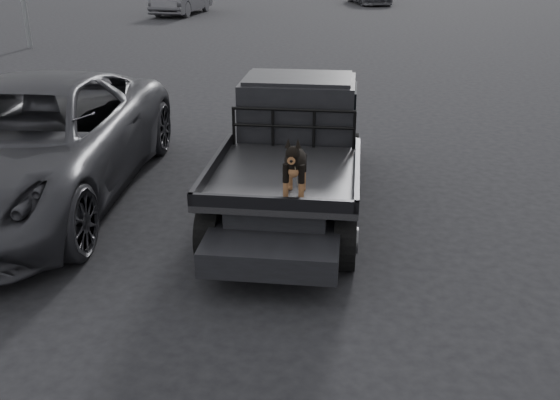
# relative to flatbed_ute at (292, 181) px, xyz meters

# --- Properties ---
(ground) EXTENTS (120.00, 120.00, 0.00)m
(ground) POSITION_rel_flatbed_ute_xyz_m (0.35, -1.96, -0.46)
(ground) COLOR black
(ground) RESTS_ON ground
(flatbed_ute) EXTENTS (2.00, 5.40, 0.92)m
(flatbed_ute) POSITION_rel_flatbed_ute_xyz_m (0.00, 0.00, 0.00)
(flatbed_ute) COLOR black
(flatbed_ute) RESTS_ON ground
(ute_cab) EXTENTS (1.72, 1.30, 0.88)m
(ute_cab) POSITION_rel_flatbed_ute_xyz_m (-0.00, 0.95, 0.90)
(ute_cab) COLOR black
(ute_cab) RESTS_ON flatbed_ute
(headache_rack) EXTENTS (1.80, 0.08, 0.55)m
(headache_rack) POSITION_rel_flatbed_ute_xyz_m (-0.00, 0.20, 0.74)
(headache_rack) COLOR black
(headache_rack) RESTS_ON flatbed_ute
(dog) EXTENTS (0.32, 0.60, 0.74)m
(dog) POSITION_rel_flatbed_ute_xyz_m (0.21, -1.67, 0.83)
(dog) COLOR black
(dog) RESTS_ON flatbed_ute
(parked_suv) EXTENTS (3.38, 6.68, 1.81)m
(parked_suv) POSITION_rel_flatbed_ute_xyz_m (-3.94, -0.10, 0.44)
(parked_suv) COLOR #303035
(parked_suv) RESTS_ON ground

